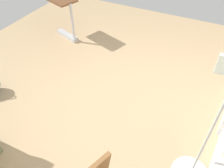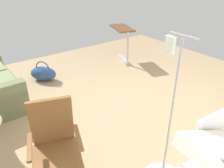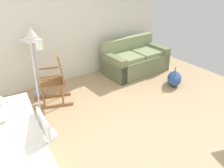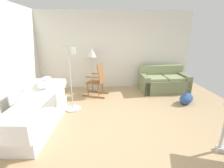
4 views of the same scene
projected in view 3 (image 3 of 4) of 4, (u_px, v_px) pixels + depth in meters
name	position (u px, v px, depth m)	size (l,w,h in m)	color
ground_plane	(130.00, 130.00, 4.48)	(6.65, 6.65, 0.00)	tan
back_wall	(60.00, 24.00, 5.77)	(5.52, 0.10, 2.70)	silver
couch	(135.00, 61.00, 6.63)	(1.62, 0.88, 0.85)	#737D57
rocking_chair	(55.00, 79.00, 5.15)	(0.87, 0.70, 1.05)	brown
floor_lamp	(32.00, 38.00, 5.18)	(0.34, 0.34, 1.48)	#B2B5BA
duffel_bag	(174.00, 78.00, 6.02)	(0.63, 0.61, 0.43)	#2D4C84
iv_pole	(43.00, 124.00, 4.23)	(0.44, 0.44, 1.69)	#B2B5BA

